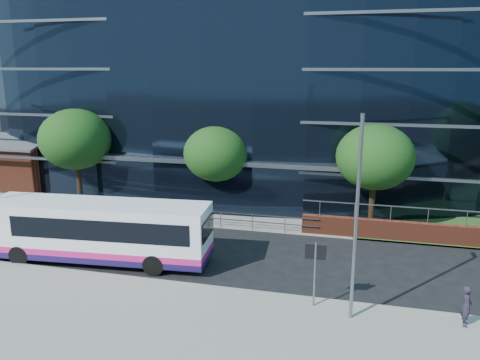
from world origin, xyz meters
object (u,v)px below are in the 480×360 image
(street_sign, at_px, (315,260))
(pedestrian, at_px, (467,306))
(tree_far_c, at_px, (375,157))
(streetlight_east, at_px, (357,213))
(brick_pavilion, at_px, (14,162))
(tree_far_b, at_px, (216,154))
(tree_far_a, at_px, (76,139))
(city_bus, at_px, (100,231))

(street_sign, distance_m, pedestrian, 5.88)
(tree_far_c, distance_m, streetlight_east, 11.22)
(brick_pavilion, distance_m, tree_far_c, 29.46)
(streetlight_east, bearing_deg, tree_far_c, 84.89)
(street_sign, distance_m, tree_far_c, 11.14)
(brick_pavilion, height_order, tree_far_b, tree_far_b)
(tree_far_a, distance_m, pedestrian, 25.91)
(tree_far_b, relative_size, pedestrian, 3.77)
(brick_pavilion, relative_size, tree_far_c, 1.32)
(brick_pavilion, xyz_separation_m, tree_far_b, (19.00, -4.00, 2.27))
(city_bus, bearing_deg, streetlight_east, -17.40)
(brick_pavilion, xyz_separation_m, street_sign, (26.50, -15.09, 0.21))
(brick_pavilion, bearing_deg, tree_far_b, -11.88)
(tree_far_b, distance_m, tree_far_c, 10.02)
(pedestrian, bearing_deg, streetlight_east, 101.43)
(tree_far_c, relative_size, streetlight_east, 0.81)
(brick_pavilion, bearing_deg, streetlight_east, -29.24)
(tree_far_b, bearing_deg, street_sign, -55.92)
(tree_far_c, height_order, streetlight_east, streetlight_east)
(tree_far_a, height_order, city_bus, tree_far_a)
(street_sign, relative_size, tree_far_a, 0.40)
(tree_far_a, relative_size, tree_far_b, 1.15)
(streetlight_east, relative_size, city_bus, 0.69)
(tree_far_a, height_order, pedestrian, tree_far_a)
(tree_far_b, relative_size, city_bus, 0.52)
(streetlight_east, height_order, city_bus, streetlight_east)
(tree_far_c, distance_m, pedestrian, 11.76)
(tree_far_a, bearing_deg, street_sign, -31.17)
(street_sign, height_order, tree_far_b, tree_far_b)
(tree_far_a, xyz_separation_m, tree_far_c, (20.00, 0.00, -0.33))
(tree_far_a, bearing_deg, brick_pavilion, 153.45)
(tree_far_b, bearing_deg, brick_pavilion, 168.12)
(brick_pavilion, height_order, city_bus, brick_pavilion)
(street_sign, relative_size, tree_far_b, 0.46)
(tree_far_c, bearing_deg, brick_pavilion, 171.18)
(streetlight_east, bearing_deg, city_bus, 167.09)
(tree_far_b, bearing_deg, streetlight_east, -52.37)
(tree_far_c, xyz_separation_m, pedestrian, (3.26, -10.72, -3.58))
(tree_far_a, height_order, streetlight_east, streetlight_east)
(brick_pavilion, height_order, pedestrian, brick_pavilion)
(tree_far_a, distance_m, tree_far_b, 10.03)
(tree_far_b, bearing_deg, tree_far_a, -177.14)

